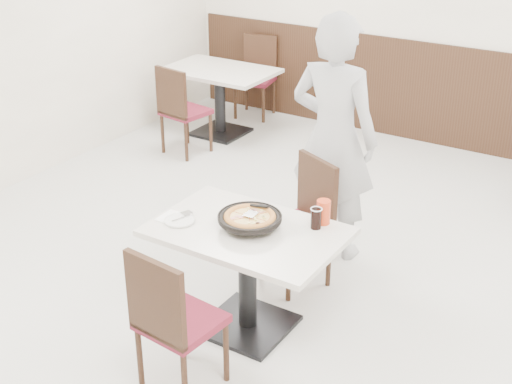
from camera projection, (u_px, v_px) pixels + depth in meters
The scene contains 19 objects.
floor at pixel (263, 289), 5.24m from camera, with size 7.00×7.00×0.00m, color #B4B4AF.
wall_back at pixel (443, 14), 7.31m from camera, with size 6.00×0.04×2.80m, color beige.
wainscot_back at pixel (433, 94), 7.66m from camera, with size 5.90×0.03×1.10m, color black.
main_table at pixel (248, 280), 4.66m from camera, with size 1.20×0.80×0.75m, color silver, non-canonical shape.
chair_near at pixel (181, 318), 4.10m from camera, with size 0.42×0.42×0.95m, color black, non-canonical shape.
chair_far at pixel (295, 225), 5.13m from camera, with size 0.42×0.42×0.95m, color black, non-canonical shape.
trivet at pixel (252, 226), 4.49m from camera, with size 0.13×0.13×0.04m, color black.
pizza_pan at pixel (250, 222), 4.50m from camera, with size 0.32×0.32×0.01m, color black.
pizza at pixel (250, 219), 4.49m from camera, with size 0.30×0.30×0.02m, color #CD8740.
pizza_server at pixel (251, 214), 4.48m from camera, with size 0.07×0.09×0.00m, color silver.
napkin at pixel (173, 218), 4.63m from camera, with size 0.18×0.18×0.00m, color white.
side_plate at pixel (179, 220), 4.58m from camera, with size 0.20×0.20×0.01m, color white.
fork at pixel (181, 218), 4.59m from camera, with size 0.01×0.14×0.00m, color silver.
cola_glass at pixel (316, 219), 4.48m from camera, with size 0.07×0.07×0.13m, color black.
red_cup at pixel (323, 212), 4.54m from camera, with size 0.09×0.09×0.16m, color red.
diner_person at pixel (334, 138), 5.36m from camera, with size 0.70×0.46×1.91m, color #BBBDC1.
bg_table_left at pixel (220, 102), 7.99m from camera, with size 1.20×0.80×0.75m, color silver, non-canonical shape.
bg_chair_left_near at pixel (186, 110), 7.44m from camera, with size 0.42×0.42×0.95m, color black, non-canonical shape.
bg_chair_left_far at pixel (255, 78), 8.49m from camera, with size 0.42×0.42×0.95m, color black, non-canonical shape.
Camera 1 is at (2.31, -3.77, 2.89)m, focal length 50.00 mm.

